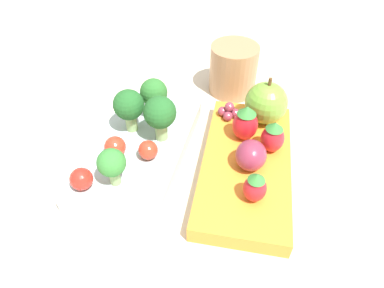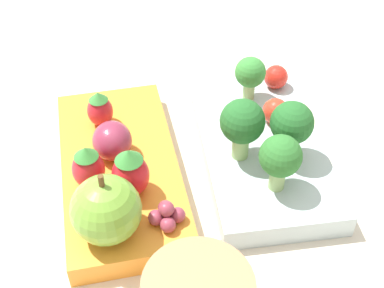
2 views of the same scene
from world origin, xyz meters
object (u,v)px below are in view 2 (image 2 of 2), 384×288
(strawberry_1, at_px, (130,172))
(broccoli_floret_3, at_px, (280,158))
(cherry_tomato_0, at_px, (237,120))
(strawberry_2, at_px, (100,109))
(cherry_tomato_2, at_px, (276,77))
(broccoli_floret_2, at_px, (250,74))
(broccoli_floret_0, at_px, (292,125))
(strawberry_0, at_px, (88,167))
(bento_box_savoury, at_px, (260,149))
(cherry_tomato_1, at_px, (275,111))
(broccoli_floret_1, at_px, (242,123))
(bento_box_fruit, at_px, (121,173))
(plum, at_px, (112,141))
(apple, at_px, (106,210))
(grape_cluster, at_px, (167,215))

(strawberry_1, bearing_deg, broccoli_floret_3, 83.48)
(cherry_tomato_0, height_order, strawberry_2, strawberry_2)
(cherry_tomato_2, bearing_deg, broccoli_floret_2, -66.07)
(broccoli_floret_0, xyz_separation_m, strawberry_2, (-0.08, -0.17, -0.02))
(cherry_tomato_0, xyz_separation_m, strawberry_0, (0.05, -0.15, 0.01))
(bento_box_savoury, relative_size, cherry_tomato_1, 8.15)
(broccoli_floret_3, bearing_deg, strawberry_2, -126.37)
(broccoli_floret_1, height_order, cherry_tomato_0, broccoli_floret_1)
(broccoli_floret_3, height_order, strawberry_0, broccoli_floret_3)
(bento_box_savoury, distance_m, cherry_tomato_2, 0.09)
(broccoli_floret_3, relative_size, cherry_tomato_2, 2.20)
(bento_box_savoury, height_order, broccoli_floret_0, broccoli_floret_0)
(bento_box_fruit, bearing_deg, broccoli_floret_0, 85.43)
(strawberry_0, distance_m, plum, 0.04)
(apple, distance_m, strawberry_0, 0.06)
(bento_box_savoury, relative_size, plum, 5.41)
(broccoli_floret_3, bearing_deg, broccoli_floret_0, 151.18)
(bento_box_fruit, distance_m, cherry_tomato_2, 0.20)
(broccoli_floret_1, bearing_deg, strawberry_2, -117.80)
(strawberry_1, bearing_deg, broccoli_floret_0, 98.76)
(cherry_tomato_2, height_order, strawberry_1, strawberry_1)
(apple, xyz_separation_m, strawberry_2, (-0.14, -0.00, -0.01))
(strawberry_1, xyz_separation_m, plum, (-0.05, -0.01, -0.01))
(apple, xyz_separation_m, grape_cluster, (-0.00, 0.05, -0.02))
(broccoli_floret_0, xyz_separation_m, plum, (-0.03, -0.16, -0.02))
(apple, bearing_deg, cherry_tomato_1, 124.16)
(cherry_tomato_2, bearing_deg, cherry_tomato_1, -15.52)
(cherry_tomato_1, relative_size, strawberry_0, 0.60)
(plum, bearing_deg, apple, -4.56)
(bento_box_fruit, height_order, grape_cluster, grape_cluster)
(strawberry_0, xyz_separation_m, grape_cluster, (0.05, 0.06, -0.01))
(strawberry_0, bearing_deg, strawberry_2, 171.87)
(grape_cluster, bearing_deg, strawberry_2, -159.37)
(broccoli_floret_0, xyz_separation_m, apple, (0.07, -0.17, -0.01))
(broccoli_floret_2, bearing_deg, grape_cluster, -34.39)
(bento_box_savoury, xyz_separation_m, grape_cluster, (0.09, -0.10, 0.02))
(strawberry_1, bearing_deg, plum, -164.10)
(cherry_tomato_2, relative_size, grape_cluster, 0.82)
(broccoli_floret_2, relative_size, plum, 1.23)
(bento_box_fruit, xyz_separation_m, broccoli_floret_3, (0.05, 0.14, 0.05))
(bento_box_fruit, bearing_deg, bento_box_savoury, 94.92)
(broccoli_floret_0, distance_m, grape_cluster, 0.14)
(plum, bearing_deg, broccoli_floret_3, 65.59)
(bento_box_savoury, bearing_deg, apple, -59.16)
(bento_box_savoury, xyz_separation_m, cherry_tomato_0, (-0.02, -0.02, 0.02))
(bento_box_fruit, xyz_separation_m, strawberry_2, (-0.06, -0.01, 0.03))
(broccoli_floret_2, height_order, apple, apple)
(plum, distance_m, grape_cluster, 0.10)
(cherry_tomato_1, bearing_deg, strawberry_2, -97.93)
(strawberry_2, bearing_deg, cherry_tomato_2, 99.79)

